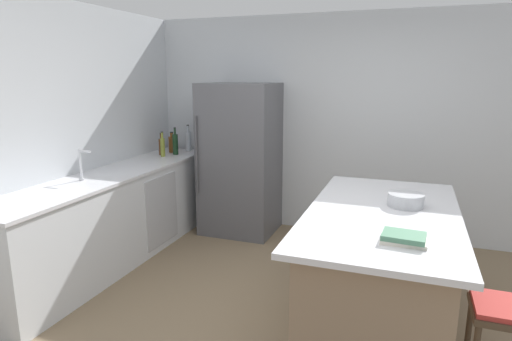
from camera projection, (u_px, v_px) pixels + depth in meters
ground_plane at (296, 327)px, 3.32m from camera, size 7.20×7.20×0.00m
wall_rear at (347, 127)px, 5.10m from camera, size 6.00×0.10×2.60m
wall_left at (34, 144)px, 3.85m from camera, size 0.10×6.00×2.60m
counter_run_left at (116, 216)px, 4.46m from camera, size 0.65×3.05×0.93m
kitchen_island at (379, 270)px, 3.21m from camera, size 1.06×1.98×0.94m
refrigerator at (240, 159)px, 5.21m from camera, size 0.86×0.76×1.81m
bar_stool at (504, 323)px, 2.45m from camera, size 0.36×0.36×0.63m
sink_faucet at (82, 164)px, 4.00m from camera, size 0.15×0.05×0.30m
soda_bottle at (188, 141)px, 5.58m from camera, size 0.08×0.08×0.34m
hot_sauce_bottle at (175, 146)px, 5.55m from camera, size 0.05×0.05×0.20m
whiskey_bottle at (172, 144)px, 5.47m from camera, size 0.09×0.09×0.26m
wine_bottle at (175, 144)px, 5.32m from camera, size 0.07×0.07×0.34m
syrup_bottle at (161, 146)px, 5.31m from camera, size 0.06×0.06×0.27m
olive_oil_bottle at (163, 146)px, 5.19m from camera, size 0.05×0.05×0.30m
cookbook_stack at (404, 238)px, 2.52m from camera, size 0.26×0.20×0.05m
mixing_bowl at (406, 200)px, 3.22m from camera, size 0.26×0.26×0.10m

